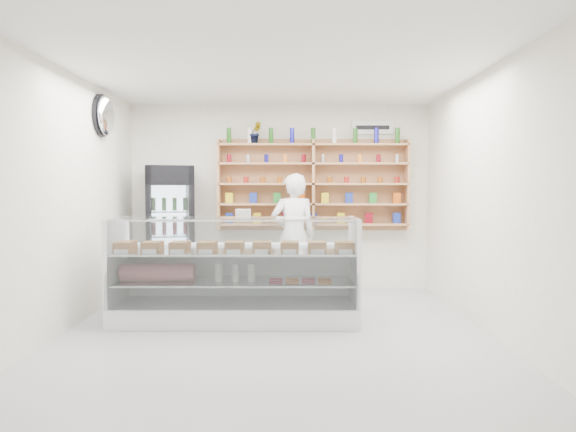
{
  "coord_description": "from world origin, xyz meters",
  "views": [
    {
      "loc": [
        0.15,
        -5.31,
        1.52
      ],
      "look_at": [
        0.13,
        0.9,
        1.2
      ],
      "focal_mm": 32.0,
      "sensor_mm": 36.0,
      "label": 1
    }
  ],
  "objects": [
    {
      "name": "room",
      "position": [
        0.0,
        0.0,
        1.4
      ],
      "size": [
        5.0,
        5.0,
        5.0
      ],
      "color": "#999A9E",
      "rests_on": "ground"
    },
    {
      "name": "potted_plant",
      "position": [
        -0.36,
        2.34,
        2.36
      ],
      "size": [
        0.22,
        0.2,
        0.33
      ],
      "primitive_type": "imported",
      "rotation": [
        0.0,
        0.0,
        0.41
      ],
      "color": "#1E6626",
      "rests_on": "wall_shelving"
    },
    {
      "name": "drinks_cooler",
      "position": [
        -1.6,
        2.13,
        0.93
      ],
      "size": [
        0.82,
        0.81,
        1.86
      ],
      "rotation": [
        0.0,
        0.0,
        0.28
      ],
      "color": "black",
      "rests_on": "floor"
    },
    {
      "name": "wall_sign",
      "position": [
        1.4,
        2.47,
        2.45
      ],
      "size": [
        0.62,
        0.03,
        0.2
      ],
      "primitive_type": "cube",
      "color": "white",
      "rests_on": "back_wall"
    },
    {
      "name": "display_counter",
      "position": [
        -0.47,
        0.51,
        0.34
      ],
      "size": [
        2.76,
        0.82,
        1.2
      ],
      "color": "white",
      "rests_on": "floor"
    },
    {
      "name": "wall_shelving",
      "position": [
        0.5,
        2.34,
        1.59
      ],
      "size": [
        2.84,
        0.28,
        1.33
      ],
      "color": "#A7754F",
      "rests_on": "back_wall"
    },
    {
      "name": "shop_worker",
      "position": [
        0.21,
        1.93,
        0.87
      ],
      "size": [
        0.69,
        0.51,
        1.74
      ],
      "primitive_type": "imported",
      "rotation": [
        0.0,
        0.0,
        3.3
      ],
      "color": "white",
      "rests_on": "floor"
    },
    {
      "name": "security_mirror",
      "position": [
        -2.17,
        1.2,
        2.45
      ],
      "size": [
        0.15,
        0.5,
        0.5
      ],
      "primitive_type": "ellipsoid",
      "color": "silver",
      "rests_on": "left_wall"
    }
  ]
}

